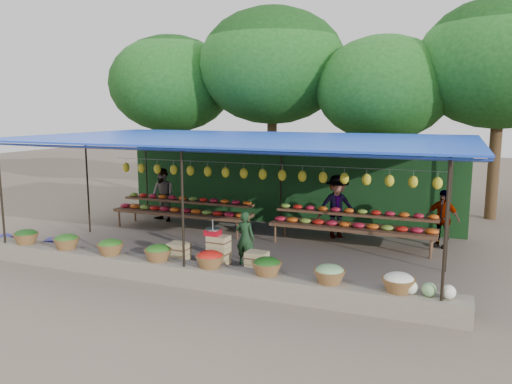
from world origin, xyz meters
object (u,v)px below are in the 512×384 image
at_px(weighing_scale, 213,231).
at_px(blue_crate_back, 57,245).
at_px(vendor_seated, 245,238).
at_px(blue_crate_front, 6,241).
at_px(crate_counter, 218,256).

relative_size(weighing_scale, blue_crate_back, 0.69).
xyz_separation_m(weighing_scale, vendor_seated, (0.52, 0.57, -0.24)).
distance_m(weighing_scale, blue_crate_front, 5.91).
height_order(crate_counter, blue_crate_back, crate_counter).
xyz_separation_m(blue_crate_front, blue_crate_back, (1.58, 0.11, 0.02)).
xyz_separation_m(vendor_seated, blue_crate_back, (-4.80, -0.74, -0.46)).
bearing_deg(blue_crate_back, vendor_seated, -15.90).
bearing_deg(vendor_seated, blue_crate_front, 10.98).
bearing_deg(weighing_scale, vendor_seated, 47.53).
bearing_deg(blue_crate_back, crate_counter, -22.45).
relative_size(crate_counter, blue_crate_front, 5.24).
height_order(blue_crate_front, blue_crate_back, blue_crate_back).
xyz_separation_m(crate_counter, blue_crate_back, (-4.39, -0.17, -0.16)).
bearing_deg(blue_crate_back, blue_crate_front, 159.47).
distance_m(crate_counter, vendor_seated, 0.77).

